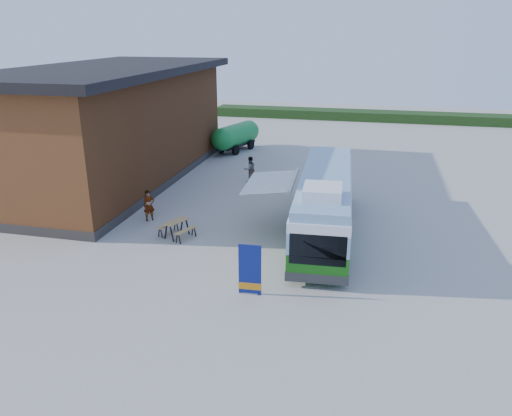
% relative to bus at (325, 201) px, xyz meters
% --- Properties ---
extents(ground, '(100.00, 100.00, 0.00)m').
position_rel_bus_xyz_m(ground, '(-4.14, -3.57, -1.73)').
color(ground, '#BCB7AD').
rests_on(ground, ground).
extents(barn, '(9.60, 21.20, 7.50)m').
position_rel_bus_xyz_m(barn, '(-14.64, 6.43, 1.86)').
color(barn, brown).
rests_on(barn, ground).
extents(hedge, '(40.00, 3.00, 1.00)m').
position_rel_bus_xyz_m(hedge, '(3.86, 34.43, -1.23)').
color(hedge, '#264419').
rests_on(hedge, ground).
extents(bus, '(3.17, 11.92, 3.63)m').
position_rel_bus_xyz_m(bus, '(0.00, 0.00, 0.00)').
color(bus, '#1E7513').
rests_on(bus, ground).
extents(awning, '(2.67, 4.06, 0.50)m').
position_rel_bus_xyz_m(awning, '(-2.56, 0.04, 0.92)').
color(awning, white).
rests_on(awning, ground).
extents(banner, '(0.90, 0.22, 2.08)m').
position_rel_bus_xyz_m(banner, '(-2.13, -6.68, -0.88)').
color(banner, navy).
rests_on(banner, ground).
extents(picnic_table, '(1.88, 1.79, 0.85)m').
position_rel_bus_xyz_m(picnic_table, '(-7.00, -2.03, -1.10)').
color(picnic_table, tan).
rests_on(picnic_table, ground).
extents(person_a, '(0.73, 0.71, 1.68)m').
position_rel_bus_xyz_m(person_a, '(-9.28, -0.25, -0.89)').
color(person_a, '#999999').
rests_on(person_a, ground).
extents(person_b, '(1.06, 1.03, 1.73)m').
position_rel_bus_xyz_m(person_b, '(-5.78, 7.97, -0.87)').
color(person_b, '#999999').
rests_on(person_b, ground).
extents(slurry_tanker, '(2.98, 5.98, 2.28)m').
position_rel_bus_xyz_m(slurry_tanker, '(-9.07, 16.41, -0.42)').
color(slurry_tanker, '#198D34').
rests_on(slurry_tanker, ground).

